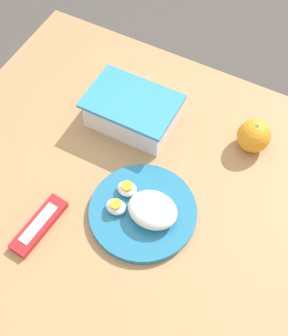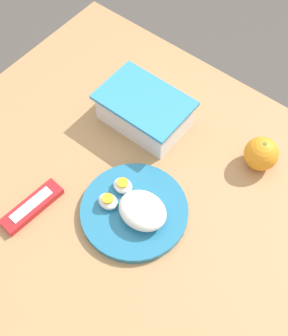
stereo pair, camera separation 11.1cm
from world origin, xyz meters
The scene contains 6 objects.
ground_plane centered at (0.00, 0.00, 0.00)m, with size 10.00×10.00×0.00m, color #4C4742.
table centered at (0.00, 0.00, 0.64)m, with size 0.98×0.88×0.72m.
food_container centered at (-0.07, 0.17, 0.76)m, with size 0.23×0.15×0.09m.
orange_fruit centered at (0.23, 0.24, 0.76)m, with size 0.08×0.08×0.08m.
rice_plate centered at (0.08, -0.05, 0.74)m, with size 0.25×0.25×0.07m.
candy_bar centered at (-0.12, -0.19, 0.73)m, with size 0.06×0.16×0.02m.
Camera 1 is at (0.30, -0.48, 1.69)m, focal length 50.00 mm.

